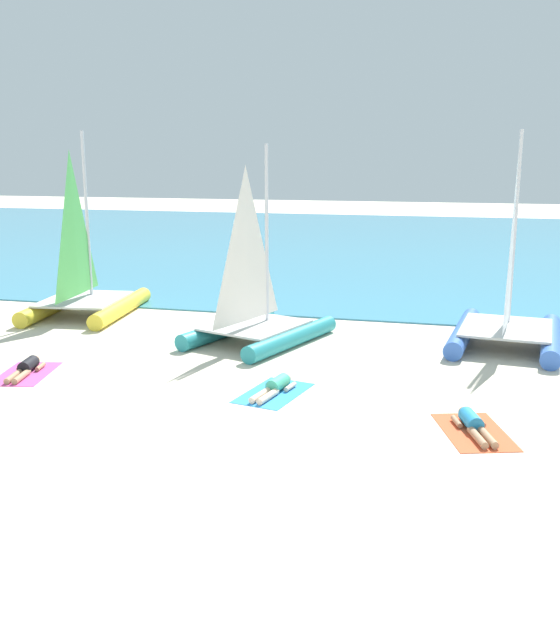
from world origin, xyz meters
TOP-DOWN VIEW (x-y plane):
  - ground_plane at (0.00, 10.00)m, footprint 120.00×120.00m
  - ocean_water at (0.00, 30.07)m, footprint 120.00×40.00m
  - sailboat_teal at (-1.25, 6.82)m, footprint 3.70×4.63m
  - sailboat_blue at (5.27, 8.10)m, footprint 3.18×4.56m
  - sailboat_yellow at (-7.47, 8.69)m, footprint 3.28×4.67m
  - towel_left at (-5.62, 2.69)m, footprint 1.47×2.09m
  - sunbather_left at (-5.64, 2.75)m, footprint 0.72×1.56m
  - towel_middle at (0.31, 2.81)m, footprint 1.46×2.08m
  - sunbather_middle at (0.32, 2.87)m, footprint 0.70×1.56m
  - towel_right at (4.43, 1.62)m, footprint 1.63×2.15m
  - sunbather_right at (4.41, 1.68)m, footprint 0.85×1.54m

SIDE VIEW (x-z plane):
  - ground_plane at x=0.00m, z-range 0.00..0.00m
  - towel_left at x=-5.62m, z-range 0.00..0.01m
  - towel_middle at x=0.31m, z-range 0.00..0.01m
  - towel_right at x=4.43m, z-range 0.00..0.01m
  - ocean_water at x=0.00m, z-range 0.00..0.05m
  - sunbather_left at x=-5.64m, z-range -0.02..0.28m
  - sunbather_middle at x=0.32m, z-range -0.02..0.28m
  - sunbather_right at x=4.41m, z-range -0.02..0.28m
  - sailboat_teal at x=-1.25m, z-range -1.84..3.41m
  - sailboat_blue at x=5.27m, z-range -1.97..3.64m
  - sailboat_yellow at x=-7.47m, z-range -2.00..3.70m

